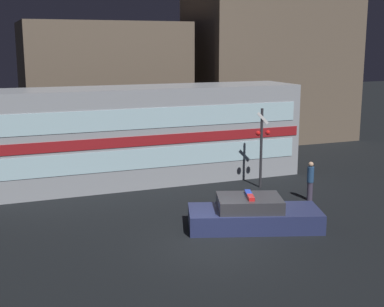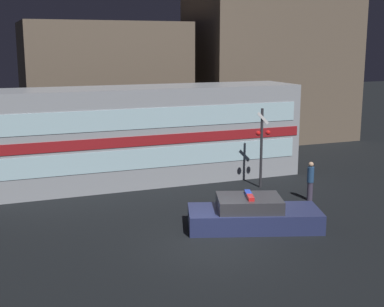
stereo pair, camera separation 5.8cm
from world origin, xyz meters
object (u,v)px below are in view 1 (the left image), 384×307
object	(u,v)px
police_car	(253,215)
crossing_signal_near	(262,143)
train	(145,135)
pedestrian	(310,181)

from	to	relation	value
police_car	crossing_signal_near	xyz separation A→B (m)	(2.87, 4.66, 1.58)
train	pedestrian	xyz separation A→B (m)	(5.38, -5.58, -1.38)
crossing_signal_near	police_car	bearing A→B (deg)	-121.63
train	police_car	xyz separation A→B (m)	(1.60, -7.72, -1.75)
train	police_car	world-z (taller)	train
train	police_car	distance (m)	8.08
police_car	pedestrian	world-z (taller)	pedestrian
train	crossing_signal_near	xyz separation A→B (m)	(4.47, -3.06, -0.17)
police_car	crossing_signal_near	size ratio (longest dim) A/B	1.38
pedestrian	police_car	bearing A→B (deg)	-150.47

